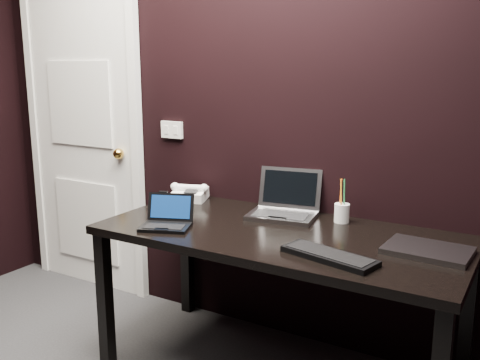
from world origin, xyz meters
The scene contains 11 objects.
wall_back centered at (0.00, 1.80, 1.30)m, with size 4.00×4.00×0.00m, color black.
door centered at (-1.35, 1.78, 1.04)m, with size 0.99×0.10×2.14m.
wall_switch centered at (-0.62, 1.79, 1.12)m, with size 0.15×0.02×0.10m.
desk centered at (0.30, 1.40, 0.66)m, with size 1.70×0.80×0.74m.
netbook centered at (-0.20, 1.18, 0.77)m, with size 0.29×0.27×0.15m.
silver_laptop centered at (0.20, 1.64, 0.78)m, with size 0.38×0.35×0.23m.
ext_keyboard centered at (0.63, 1.17, 0.75)m, with size 0.42×0.22×0.03m.
closed_laptop centered at (0.96, 1.44, 0.75)m, with size 0.35×0.26×0.02m.
desk_phone centered at (-0.41, 1.66, 0.78)m, with size 0.23×0.22×0.11m.
mobile_phone centered at (-0.43, 1.45, 0.77)m, with size 0.06×0.06×0.09m.
pen_cup centered at (0.50, 1.69, 0.79)m, with size 0.08×0.08×0.22m.
Camera 1 is at (1.35, -0.76, 1.50)m, focal length 40.00 mm.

